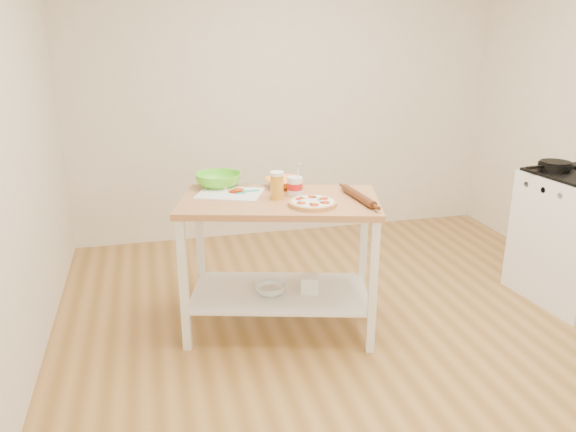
% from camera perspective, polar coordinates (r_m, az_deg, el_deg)
% --- Properties ---
extents(room_shell, '(4.04, 4.54, 2.74)m').
position_cam_1_polar(room_shell, '(3.17, 9.92, 8.12)').
color(room_shell, '#AA7B3F').
rests_on(room_shell, ground).
extents(prep_island, '(1.36, 0.97, 0.90)m').
position_cam_1_polar(prep_island, '(3.58, -0.85, -2.03)').
color(prep_island, '#B97E4C').
rests_on(prep_island, ground).
extents(skillet, '(0.38, 0.24, 0.03)m').
position_cam_1_polar(skillet, '(4.48, 25.46, 4.69)').
color(skillet, black).
rests_on(skillet, gas_stove).
extents(pizza, '(0.29, 0.29, 0.05)m').
position_cam_1_polar(pizza, '(3.37, 2.50, 1.36)').
color(pizza, tan).
rests_on(pizza, prep_island).
extents(cutting_board, '(0.48, 0.43, 0.04)m').
position_cam_1_polar(cutting_board, '(3.61, -5.92, 2.33)').
color(cutting_board, white).
rests_on(cutting_board, prep_island).
extents(spatula, '(0.15, 0.05, 0.01)m').
position_cam_1_polar(spatula, '(3.60, -4.23, 2.49)').
color(spatula, '#39BB9F').
rests_on(spatula, cutting_board).
extents(knife, '(0.26, 0.11, 0.01)m').
position_cam_1_polar(knife, '(3.81, -6.54, 3.31)').
color(knife, silver).
rests_on(knife, cutting_board).
extents(orange_bowl, '(0.27, 0.27, 0.06)m').
position_cam_1_polar(orange_bowl, '(3.75, -0.41, 3.39)').
color(orange_bowl, orange).
rests_on(orange_bowl, prep_island).
extents(green_bowl, '(0.43, 0.43, 0.09)m').
position_cam_1_polar(green_bowl, '(3.77, -7.10, 3.62)').
color(green_bowl, '#64DE29').
rests_on(green_bowl, prep_island).
extents(beer_pint, '(0.09, 0.09, 0.17)m').
position_cam_1_polar(beer_pint, '(3.48, -1.13, 3.15)').
color(beer_pint, gold).
rests_on(beer_pint, prep_island).
extents(yogurt_tub, '(0.10, 0.10, 0.21)m').
position_cam_1_polar(yogurt_tub, '(3.56, 0.71, 3.07)').
color(yogurt_tub, white).
rests_on(yogurt_tub, prep_island).
extents(rolling_pin, '(0.08, 0.42, 0.05)m').
position_cam_1_polar(rolling_pin, '(3.49, 7.18, 1.99)').
color(rolling_pin, '#582C14').
rests_on(rolling_pin, prep_island).
extents(shelf_glass_bowl, '(0.25, 0.25, 0.06)m').
position_cam_1_polar(shelf_glass_bowl, '(3.69, -1.83, -7.44)').
color(shelf_glass_bowl, silver).
rests_on(shelf_glass_bowl, prep_island).
extents(shelf_bin, '(0.14, 0.14, 0.11)m').
position_cam_1_polar(shelf_bin, '(3.71, 2.19, -6.90)').
color(shelf_bin, white).
rests_on(shelf_bin, prep_island).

